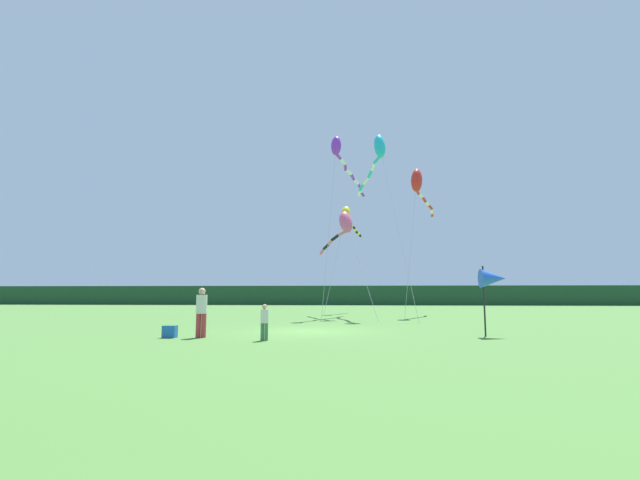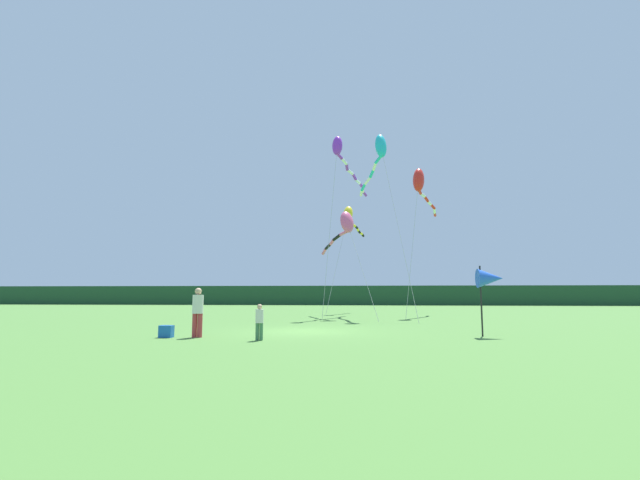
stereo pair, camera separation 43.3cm
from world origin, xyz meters
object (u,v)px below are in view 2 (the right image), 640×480
person_child (259,320)px  cooler_box (166,331)px  kite_yellow (349,217)px  kite_cyan (378,153)px  person_adult (198,310)px  banner_flag_pole (490,279)px  kite_red (420,184)px  kite_rainbow (344,226)px  kite_purple (343,156)px

person_child → cooler_box: 3.55m
kite_yellow → kite_cyan: bearing=-73.0°
person_adult → person_child: size_ratio=1.47×
person_adult → kite_cyan: 18.01m
banner_flag_pole → kite_red: 16.28m
kite_red → kite_rainbow: bearing=-152.8°
person_adult → person_child: bearing=-18.7°
person_child → kite_rainbow: kite_rainbow is taller
kite_cyan → kite_purple: bearing=157.2°
person_adult → cooler_box: person_adult is taller
kite_yellow → kite_cyan: size_ratio=0.73×
kite_red → kite_purple: kite_purple is taller
kite_yellow → person_adult: bearing=-103.0°
banner_flag_pole → kite_yellow: bearing=106.4°
banner_flag_pole → kite_purple: size_ratio=0.21×
person_child → banner_flag_pole: (7.97, 2.15, 1.40)m
kite_purple → banner_flag_pole: bearing=-65.8°
kite_yellow → kite_rainbow: bearing=-91.1°
person_adult → kite_red: kite_red is taller
person_adult → kite_cyan: (6.90, 13.43, 9.81)m
kite_purple → person_adult: bearing=-107.3°
banner_flag_pole → person_child: bearing=-164.9°
kite_purple → kite_rainbow: 5.22m
kite_red → kite_yellow: kite_red is taller
person_adult → person_child: 2.56m
kite_red → kite_cyan: kite_cyan is taller
person_adult → cooler_box: size_ratio=3.81×
person_adult → kite_purple: kite_purple is taller
person_adult → kite_yellow: 22.10m
banner_flag_pole → kite_cyan: (-3.48, 12.10, 8.71)m
cooler_box → kite_cyan: size_ratio=0.04×
banner_flag_pole → kite_cyan: bearing=106.0°
kite_red → kite_cyan: 4.17m
person_adult → kite_red: (9.88, 15.93, 8.29)m
cooler_box → kite_yellow: 22.72m
person_child → cooler_box: bearing=169.0°
person_child → kite_red: bearing=66.0°
person_child → person_adult: bearing=161.3°
kite_purple → kite_rainbow: size_ratio=1.61×
cooler_box → kite_rainbow: (5.67, 13.37, 5.66)m
kite_red → banner_flag_pole: bearing=-88.0°
person_adult → cooler_box: (-1.05, -0.14, -0.75)m
cooler_box → kite_yellow: (5.80, 20.63, 7.56)m
cooler_box → kite_yellow: size_ratio=0.05×
cooler_box → kite_red: 21.44m
banner_flag_pole → kite_purple: 16.90m
person_child → kite_yellow: kite_yellow is taller
kite_cyan → banner_flag_pole: bearing=-74.0°
kite_cyan → kite_purple: 2.62m
banner_flag_pole → kite_red: kite_red is taller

